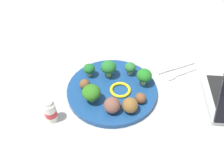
# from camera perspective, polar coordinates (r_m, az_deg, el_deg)

# --- Properties ---
(ground_plane) EXTENTS (4.00, 4.00, 0.00)m
(ground_plane) POSITION_cam_1_polar(r_m,az_deg,el_deg) (0.79, 0.00, -1.86)
(ground_plane) COLOR #B2B2AD
(plate) EXTENTS (0.28, 0.28, 0.02)m
(plate) POSITION_cam_1_polar(r_m,az_deg,el_deg) (0.78, 0.00, -1.46)
(plate) COLOR navy
(plate) RESTS_ON ground_plane
(broccoli_floret_mid_right) EXTENTS (0.04, 0.04, 0.04)m
(broccoli_floret_mid_right) POSITION_cam_1_polar(r_m,az_deg,el_deg) (0.81, 4.19, 3.77)
(broccoli_floret_mid_right) COLOR #9EC17F
(broccoli_floret_mid_right) RESTS_ON plate
(broccoli_floret_near_rim) EXTENTS (0.05, 0.05, 0.06)m
(broccoli_floret_near_rim) POSITION_cam_1_polar(r_m,az_deg,el_deg) (0.77, 7.36, 1.90)
(broccoli_floret_near_rim) COLOR #A9CE71
(broccoli_floret_near_rim) RESTS_ON plate
(broccoli_floret_center) EXTENTS (0.04, 0.04, 0.04)m
(broccoli_floret_center) POSITION_cam_1_polar(r_m,az_deg,el_deg) (0.80, -5.24, 3.41)
(broccoli_floret_center) COLOR #8DC383
(broccoli_floret_center) RESTS_ON plate
(broccoli_floret_mid_left) EXTENTS (0.05, 0.05, 0.06)m
(broccoli_floret_mid_left) POSITION_cam_1_polar(r_m,az_deg,el_deg) (0.72, -4.75, -1.96)
(broccoli_floret_mid_left) COLOR #90C768
(broccoli_floret_mid_left) RESTS_ON plate
(broccoli_floret_front_right) EXTENTS (0.05, 0.05, 0.06)m
(broccoli_floret_front_right) POSITION_cam_1_polar(r_m,az_deg,el_deg) (0.79, -0.82, 3.83)
(broccoli_floret_front_right) COLOR #9ACE67
(broccoli_floret_front_right) RESTS_ON plate
(meatball_back_left) EXTENTS (0.05, 0.05, 0.05)m
(meatball_back_left) POSITION_cam_1_polar(r_m,az_deg,el_deg) (0.70, 4.15, -4.86)
(meatball_back_left) COLOR brown
(meatball_back_left) RESTS_ON plate
(meatball_front_left) EXTENTS (0.03, 0.03, 0.03)m
(meatball_front_left) POSITION_cam_1_polar(r_m,az_deg,el_deg) (0.77, -6.24, -0.06)
(meatball_front_left) COLOR brown
(meatball_front_left) RESTS_ON plate
(meatball_front_right) EXTENTS (0.03, 0.03, 0.03)m
(meatball_front_right) POSITION_cam_1_polar(r_m,az_deg,el_deg) (0.73, 6.53, -3.21)
(meatball_front_right) COLOR brown
(meatball_front_right) RESTS_ON plate
(meatball_back_right) EXTENTS (0.05, 0.05, 0.05)m
(meatball_back_right) POSITION_cam_1_polar(r_m,az_deg,el_deg) (0.70, 0.02, -4.87)
(meatball_back_right) COLOR brown
(meatball_back_right) RESTS_ON plate
(pepper_ring_near_rim) EXTENTS (0.09, 0.09, 0.01)m
(pepper_ring_near_rim) POSITION_cam_1_polar(r_m,az_deg,el_deg) (0.76, 1.92, -1.34)
(pepper_ring_near_rim) COLOR yellow
(pepper_ring_near_rim) RESTS_ON plate
(napkin) EXTENTS (0.17, 0.13, 0.01)m
(napkin) POSITION_cam_1_polar(r_m,az_deg,el_deg) (0.88, 14.89, 2.88)
(napkin) COLOR white
(napkin) RESTS_ON ground_plane
(fork) EXTENTS (0.12, 0.02, 0.01)m
(fork) POSITION_cam_1_polar(r_m,az_deg,el_deg) (0.86, 15.21, 2.24)
(fork) COLOR silver
(fork) RESTS_ON napkin
(knife) EXTENTS (0.15, 0.02, 0.01)m
(knife) POSITION_cam_1_polar(r_m,az_deg,el_deg) (0.89, 13.93, 3.72)
(knife) COLOR silver
(knife) RESTS_ON napkin
(yogurt_bottle) EXTENTS (0.03, 0.03, 0.07)m
(yogurt_bottle) POSITION_cam_1_polar(r_m,az_deg,el_deg) (0.71, -13.91, -6.16)
(yogurt_bottle) COLOR white
(yogurt_bottle) RESTS_ON ground_plane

